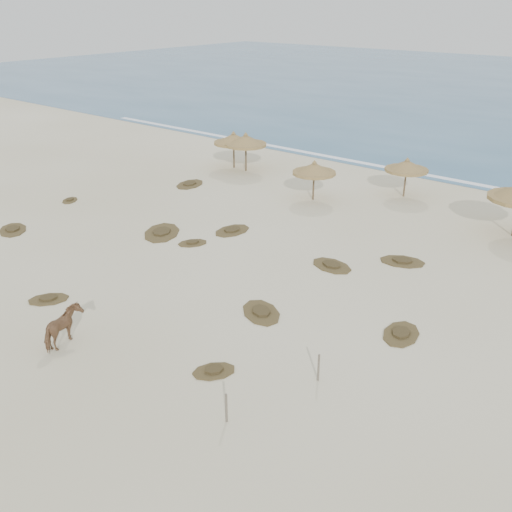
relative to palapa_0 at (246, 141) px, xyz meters
The scene contains 21 objects.
ground 21.79m from the palapa_0, 58.75° to the right, with size 160.00×160.00×0.00m, color beige.
foam_line 13.69m from the palapa_0, 33.61° to the left, with size 70.00×0.60×0.01m, color white.
palapa_0 is the anchor object (origin of this frame).
palapa_1 1.28m from the palapa_0, behind, with size 3.56×3.56×2.84m.
palapa_2 8.11m from the palapa_0, 17.61° to the right, with size 3.25×3.25×2.63m.
palapa_3 12.19m from the palapa_0, ahead, with size 3.40×3.40×2.64m.
horse 24.70m from the palapa_0, 66.36° to the right, with size 0.80×1.75×1.47m, color brown.
fence_post_near 28.16m from the palapa_0, 51.44° to the right, with size 0.08×0.08×1.05m, color #685D4E.
fence_post_far 26.24m from the palapa_0, 44.78° to the right, with size 0.08×0.08×1.06m, color #685D4E.
scrub_0 17.97m from the palapa_0, 98.03° to the right, with size 2.70×2.44×0.16m.
scrub_1 13.56m from the palapa_0, 70.85° to the right, with size 3.31×3.53×0.16m.
scrub_2 14.49m from the palapa_0, 61.75° to the right, with size 1.72×1.89×0.16m.
scrub_3 17.62m from the palapa_0, 36.29° to the right, with size 2.43×1.80×0.16m.
scrub_4 24.10m from the palapa_0, 35.56° to the right, with size 1.68×2.27×0.16m.
scrub_6 5.74m from the palapa_0, 98.60° to the right, with size 2.19×2.82×0.16m.
scrub_7 18.41m from the palapa_0, 24.97° to the right, with size 2.61×2.18×0.16m.
scrub_8 13.51m from the palapa_0, 109.18° to the right, with size 1.51×1.62×0.16m.
scrub_9 21.57m from the palapa_0, 48.52° to the right, with size 2.70×2.45×0.16m.
scrub_11 22.05m from the palapa_0, 73.37° to the right, with size 1.95×2.06×0.16m.
scrub_12 25.65m from the palapa_0, 52.75° to the right, with size 1.72×1.86×0.16m.
scrub_13 12.50m from the palapa_0, 53.87° to the right, with size 1.68×2.40×0.16m.
Camera 1 is at (15.78, -13.78, 12.05)m, focal length 40.00 mm.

